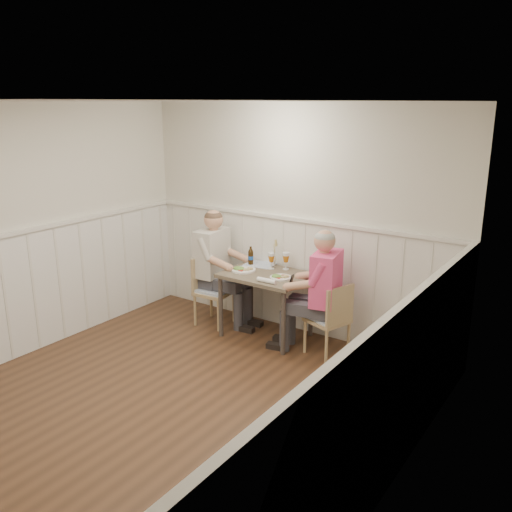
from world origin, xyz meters
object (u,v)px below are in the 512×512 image
(chair_right, at_px, (331,317))
(chair_left, at_px, (211,288))
(dining_table, at_px, (266,282))
(grass_vase, at_px, (274,253))
(man_in_pink, at_px, (321,302))
(diner_cream, at_px, (216,275))
(beer_bottle, at_px, (251,257))

(chair_right, bearing_deg, chair_left, -179.44)
(dining_table, xyz_separation_m, chair_right, (0.84, -0.04, -0.22))
(chair_left, relative_size, grass_vase, 2.46)
(dining_table, relative_size, man_in_pink, 0.68)
(dining_table, relative_size, grass_vase, 2.77)
(chair_right, distance_m, diner_cream, 1.59)
(chair_left, bearing_deg, diner_cream, 80.55)
(man_in_pink, height_order, grass_vase, man_in_pink)
(chair_left, height_order, beer_bottle, beer_bottle)
(dining_table, distance_m, chair_left, 0.79)
(dining_table, bearing_deg, diner_cream, 178.24)
(dining_table, xyz_separation_m, man_in_pink, (0.72, -0.04, -0.07))
(dining_table, height_order, chair_right, chair_right)
(beer_bottle, bearing_deg, grass_vase, 25.40)
(chair_right, xyz_separation_m, grass_vase, (-0.93, 0.34, 0.47))
(chair_left, bearing_deg, dining_table, 4.47)
(chair_right, relative_size, chair_left, 0.96)
(chair_left, distance_m, grass_vase, 0.88)
(dining_table, bearing_deg, chair_right, -2.98)
(beer_bottle, bearing_deg, man_in_pink, -11.86)
(beer_bottle, bearing_deg, chair_right, -10.82)
(dining_table, distance_m, grass_vase, 0.40)
(chair_right, height_order, diner_cream, diner_cream)
(chair_left, bearing_deg, chair_right, 0.56)
(beer_bottle, bearing_deg, chair_left, -150.22)
(dining_table, distance_m, diner_cream, 0.75)
(man_in_pink, distance_m, grass_vase, 0.94)
(grass_vase, bearing_deg, diner_cream, -157.13)
(man_in_pink, xyz_separation_m, beer_bottle, (-1.06, 0.22, 0.27))
(grass_vase, bearing_deg, chair_right, -20.29)
(chair_left, xyz_separation_m, diner_cream, (0.01, 0.08, 0.14))
(diner_cream, distance_m, grass_vase, 0.78)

